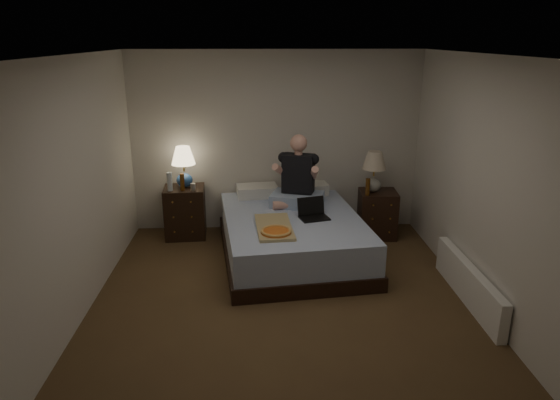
{
  "coord_description": "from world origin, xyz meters",
  "views": [
    {
      "loc": [
        -0.25,
        -4.59,
        2.66
      ],
      "look_at": [
        0.0,
        0.9,
        0.85
      ],
      "focal_mm": 32.0,
      "sensor_mm": 36.0,
      "label": 1
    }
  ],
  "objects_px": {
    "person": "(297,171)",
    "soda_can": "(193,187)",
    "pizza_box": "(276,232)",
    "water_bottle": "(170,182)",
    "beer_bottle_left": "(182,182)",
    "bed": "(292,236)",
    "beer_bottle_right": "(368,187)",
    "lamp_left": "(184,167)",
    "nightstand_right": "(377,214)",
    "radiator": "(468,284)",
    "nightstand_left": "(185,212)",
    "lamp_right": "(374,172)",
    "laptop": "(314,209)"
  },
  "relations": [
    {
      "from": "nightstand_right",
      "to": "beer_bottle_left",
      "type": "height_order",
      "value": "beer_bottle_left"
    },
    {
      "from": "water_bottle",
      "to": "beer_bottle_left",
      "type": "xyz_separation_m",
      "value": [
        0.16,
        0.01,
        -0.01
      ]
    },
    {
      "from": "lamp_right",
      "to": "radiator",
      "type": "height_order",
      "value": "lamp_right"
    },
    {
      "from": "laptop",
      "to": "radiator",
      "type": "relative_size",
      "value": 0.21
    },
    {
      "from": "water_bottle",
      "to": "radiator",
      "type": "distance_m",
      "value": 3.87
    },
    {
      "from": "bed",
      "to": "pizza_box",
      "type": "bearing_deg",
      "value": -116.42
    },
    {
      "from": "bed",
      "to": "beer_bottle_right",
      "type": "distance_m",
      "value": 1.24
    },
    {
      "from": "nightstand_right",
      "to": "pizza_box",
      "type": "bearing_deg",
      "value": -135.36
    },
    {
      "from": "beer_bottle_left",
      "to": "radiator",
      "type": "bearing_deg",
      "value": -29.99
    },
    {
      "from": "lamp_left",
      "to": "laptop",
      "type": "relative_size",
      "value": 1.65
    },
    {
      "from": "pizza_box",
      "to": "radiator",
      "type": "relative_size",
      "value": 0.47
    },
    {
      "from": "lamp_left",
      "to": "beer_bottle_right",
      "type": "relative_size",
      "value": 2.43
    },
    {
      "from": "pizza_box",
      "to": "person",
      "type": "bearing_deg",
      "value": 68.62
    },
    {
      "from": "beer_bottle_left",
      "to": "person",
      "type": "distance_m",
      "value": 1.55
    },
    {
      "from": "soda_can",
      "to": "pizza_box",
      "type": "bearing_deg",
      "value": -49.58
    },
    {
      "from": "bed",
      "to": "laptop",
      "type": "bearing_deg",
      "value": -31.36
    },
    {
      "from": "nightstand_right",
      "to": "water_bottle",
      "type": "height_order",
      "value": "water_bottle"
    },
    {
      "from": "bed",
      "to": "beer_bottle_right",
      "type": "relative_size",
      "value": 9.47
    },
    {
      "from": "beer_bottle_right",
      "to": "water_bottle",
      "type": "bearing_deg",
      "value": 176.86
    },
    {
      "from": "person",
      "to": "soda_can",
      "type": "bearing_deg",
      "value": -171.48
    },
    {
      "from": "laptop",
      "to": "nightstand_left",
      "type": "bearing_deg",
      "value": 136.98
    },
    {
      "from": "person",
      "to": "pizza_box",
      "type": "xyz_separation_m",
      "value": [
        -0.32,
        -1.04,
        -0.43
      ]
    },
    {
      "from": "beer_bottle_left",
      "to": "pizza_box",
      "type": "xyz_separation_m",
      "value": [
        1.2,
        -1.26,
        -0.23
      ]
    },
    {
      "from": "pizza_box",
      "to": "radiator",
      "type": "height_order",
      "value": "pizza_box"
    },
    {
      "from": "lamp_right",
      "to": "nightstand_right",
      "type": "bearing_deg",
      "value": -3.72
    },
    {
      "from": "nightstand_right",
      "to": "radiator",
      "type": "height_order",
      "value": "nightstand_right"
    },
    {
      "from": "water_bottle",
      "to": "pizza_box",
      "type": "bearing_deg",
      "value": -42.63
    },
    {
      "from": "soda_can",
      "to": "laptop",
      "type": "height_order",
      "value": "soda_can"
    },
    {
      "from": "nightstand_right",
      "to": "beer_bottle_right",
      "type": "distance_m",
      "value": 0.5
    },
    {
      "from": "water_bottle",
      "to": "pizza_box",
      "type": "distance_m",
      "value": 1.87
    },
    {
      "from": "nightstand_right",
      "to": "beer_bottle_right",
      "type": "relative_size",
      "value": 2.81
    },
    {
      "from": "bed",
      "to": "nightstand_left",
      "type": "bearing_deg",
      "value": 145.29
    },
    {
      "from": "bed",
      "to": "radiator",
      "type": "distance_m",
      "value": 2.14
    },
    {
      "from": "lamp_left",
      "to": "soda_can",
      "type": "bearing_deg",
      "value": -53.74
    },
    {
      "from": "bed",
      "to": "laptop",
      "type": "xyz_separation_m",
      "value": [
        0.26,
        -0.12,
        0.39
      ]
    },
    {
      "from": "nightstand_right",
      "to": "soda_can",
      "type": "distance_m",
      "value": 2.54
    },
    {
      "from": "lamp_left",
      "to": "beer_bottle_right",
      "type": "xyz_separation_m",
      "value": [
        2.45,
        -0.31,
        -0.22
      ]
    },
    {
      "from": "nightstand_right",
      "to": "lamp_left",
      "type": "bearing_deg",
      "value": -179.96
    },
    {
      "from": "soda_can",
      "to": "beer_bottle_left",
      "type": "bearing_deg",
      "value": 172.83
    },
    {
      "from": "beer_bottle_right",
      "to": "radiator",
      "type": "relative_size",
      "value": 0.14
    },
    {
      "from": "person",
      "to": "pizza_box",
      "type": "relative_size",
      "value": 1.22
    },
    {
      "from": "lamp_right",
      "to": "beer_bottle_right",
      "type": "xyz_separation_m",
      "value": [
        -0.11,
        -0.15,
        -0.17
      ]
    },
    {
      "from": "soda_can",
      "to": "pizza_box",
      "type": "distance_m",
      "value": 1.64
    },
    {
      "from": "beer_bottle_right",
      "to": "beer_bottle_left",
      "type": "bearing_deg",
      "value": 176.49
    },
    {
      "from": "soda_can",
      "to": "lamp_left",
      "type": "bearing_deg",
      "value": 126.26
    },
    {
      "from": "lamp_left",
      "to": "water_bottle",
      "type": "xyz_separation_m",
      "value": [
        -0.17,
        -0.17,
        -0.15
      ]
    },
    {
      "from": "nightstand_left",
      "to": "lamp_right",
      "type": "distance_m",
      "value": 2.64
    },
    {
      "from": "nightstand_left",
      "to": "pizza_box",
      "type": "relative_size",
      "value": 0.92
    },
    {
      "from": "lamp_right",
      "to": "soda_can",
      "type": "relative_size",
      "value": 5.6
    },
    {
      "from": "bed",
      "to": "lamp_right",
      "type": "xyz_separation_m",
      "value": [
        1.14,
        0.63,
        0.65
      ]
    }
  ]
}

